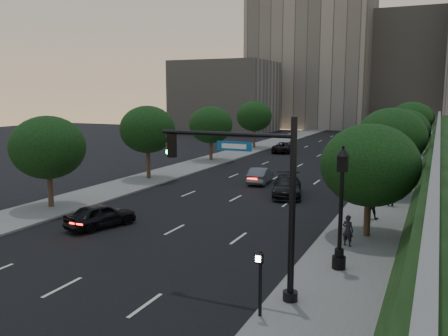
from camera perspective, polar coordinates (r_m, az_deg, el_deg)
The scene contains 28 objects.
ground at distance 23.74m, azimuth -12.17°, elevation -10.44°, with size 160.00×160.00×0.00m, color black.
road_surface at distance 50.36m, azimuth 8.52°, elevation -0.00°, with size 16.00×140.00×0.02m, color black.
sidewalk_right at distance 48.62m, azimuth 20.21°, elevation -0.71°, with size 4.50×140.00×0.15m, color slate.
sidewalk_left at distance 54.01m, azimuth -1.99°, elevation 0.77°, with size 4.50×140.00×0.15m, color slate.
parapet_wall at distance 46.02m, azimuth 24.35°, elevation 3.89°, with size 0.35×90.00×0.70m, color slate.
office_block_left at distance 113.57m, azimuth 10.57°, elevation 13.00°, with size 26.00×20.00×32.00m, color gray.
office_block_mid at distance 120.23m, azimuth 21.17°, elevation 10.90°, with size 22.00×18.00×26.00m, color gray.
office_block_filler at distance 96.36m, azimuth 0.17°, elevation 8.53°, with size 18.00×16.00×14.00m, color gray.
tree_right_a at distance 26.36m, azimuth 17.13°, elevation 0.32°, with size 5.20×5.20×6.24m.
tree_right_b at distance 38.16m, azimuth 19.50°, elevation 3.53°, with size 5.20×5.20×6.74m.
tree_right_c at distance 51.13m, azimuth 20.77°, elevation 4.17°, with size 5.20×5.20×6.24m.
tree_right_d at distance 65.05m, azimuth 21.62°, elevation 5.48°, with size 5.20×5.20×6.74m.
tree_right_e at distance 80.04m, azimuth 22.16°, elevation 5.64°, with size 5.20×5.20×6.24m.
tree_left_a at distance 33.91m, azimuth -20.43°, elevation 2.33°, with size 5.00×5.00×6.34m.
tree_left_b at distance 43.18m, azimuth -9.19°, elevation 4.59°, with size 5.00×5.00×6.71m.
tree_left_c at distance 54.49m, azimuth -1.59°, elevation 5.21°, with size 5.00×5.00×6.34m.
tree_left_d at distance 67.32m, azimuth 3.66°, elevation 6.24°, with size 5.00×5.00×6.71m.
traffic_signal_mast at distance 17.74m, azimuth 4.81°, elevation -4.55°, with size 5.68×0.56×7.00m.
street_lamp at distance 21.28m, azimuth 13.86°, elevation -5.36°, with size 0.64×0.64×5.62m.
pedestrian_signal at distance 16.71m, azimuth 4.34°, elevation -13.01°, with size 0.30×0.33×2.50m.
sedan_near_left at distance 28.83m, azimuth -14.61°, elevation -5.53°, with size 1.71×4.26×1.45m, color black.
sedan_mid_left at distance 41.51m, azimuth 4.43°, elevation -0.87°, with size 1.50×4.31×1.42m, color #56585D.
sedan_far_left at distance 63.21m, azimuth 7.22°, elevation 2.48°, with size 2.33×5.05×1.40m, color black.
sedan_near_right at distance 36.55m, azimuth 7.60°, elevation -2.19°, with size 2.16×5.30×1.54m, color black.
sedan_far_right at distance 52.03m, azimuth 13.86°, elevation 1.01°, with size 1.91×4.74×1.61m, color #5C5E64.
pedestrian_a at distance 24.91m, azimuth 14.67°, elevation -7.29°, with size 0.59×0.39×1.61m, color black.
pedestrian_b at distance 30.67m, azimuth 17.34°, elevation -4.17°, with size 0.87×0.68×1.79m, color black.
pedestrian_c at distance 34.38m, azimuth 19.49°, elevation -2.94°, with size 1.00×0.42×1.71m, color black.
Camera 1 is at (13.50, -17.88, 7.83)m, focal length 38.00 mm.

